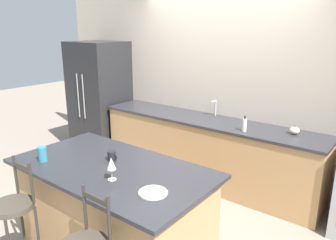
# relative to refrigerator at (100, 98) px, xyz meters

# --- Properties ---
(ground_plane) EXTENTS (18.00, 18.00, 0.00)m
(ground_plane) POSITION_rel_refrigerator_xyz_m (2.06, -0.30, -0.93)
(ground_plane) COLOR gray
(wall_back) EXTENTS (6.00, 0.07, 2.70)m
(wall_back) POSITION_rel_refrigerator_xyz_m (2.06, 0.40, 0.42)
(wall_back) COLOR beige
(wall_back) RESTS_ON ground_plane
(back_counter) EXTENTS (3.16, 0.68, 0.90)m
(back_counter) POSITION_rel_refrigerator_xyz_m (2.06, 0.08, -0.48)
(back_counter) COLOR tan
(back_counter) RESTS_ON ground_plane
(sink_faucet) EXTENTS (0.02, 0.13, 0.22)m
(sink_faucet) POSITION_rel_refrigerator_xyz_m (2.06, 0.28, 0.11)
(sink_faucet) COLOR #ADAFB5
(sink_faucet) RESTS_ON back_counter
(kitchen_island) EXTENTS (1.85, 1.01, 0.91)m
(kitchen_island) POSITION_rel_refrigerator_xyz_m (2.20, -1.79, -0.47)
(kitchen_island) COLOR tan
(kitchen_island) RESTS_ON ground_plane
(refrigerator) EXTENTS (0.86, 0.78, 1.86)m
(refrigerator) POSITION_rel_refrigerator_xyz_m (0.00, 0.00, 0.00)
(refrigerator) COLOR #232326
(refrigerator) RESTS_ON ground_plane
(bar_stool_near) EXTENTS (0.34, 0.34, 1.05)m
(bar_stool_near) POSITION_rel_refrigerator_xyz_m (1.75, -2.48, -0.36)
(bar_stool_near) COLOR #332D28
(bar_stool_near) RESTS_ON ground_plane
(dinner_plate) EXTENTS (0.22, 0.22, 0.02)m
(dinner_plate) POSITION_rel_refrigerator_xyz_m (2.81, -1.93, -0.01)
(dinner_plate) COLOR beige
(dinner_plate) RESTS_ON kitchen_island
(wine_glass) EXTENTS (0.07, 0.07, 0.19)m
(wine_glass) POSITION_rel_refrigerator_xyz_m (2.40, -1.96, 0.11)
(wine_glass) COLOR white
(wine_glass) RESTS_ON kitchen_island
(coffee_mug) EXTENTS (0.11, 0.08, 0.09)m
(coffee_mug) POSITION_rel_refrigerator_xyz_m (2.10, -1.69, 0.02)
(coffee_mug) COLOR #232326
(coffee_mug) RESTS_ON kitchen_island
(tumbler_cup) EXTENTS (0.08, 0.08, 0.14)m
(tumbler_cup) POSITION_rel_refrigerator_xyz_m (1.61, -2.09, 0.05)
(tumbler_cup) COLOR teal
(tumbler_cup) RESTS_ON kitchen_island
(pumpkin_decoration) EXTENTS (0.11, 0.11, 0.11)m
(pumpkin_decoration) POSITION_rel_refrigerator_xyz_m (3.19, 0.14, 0.01)
(pumpkin_decoration) COLOR beige
(pumpkin_decoration) RESTS_ON back_counter
(soap_bottle) EXTENTS (0.05, 0.05, 0.19)m
(soap_bottle) POSITION_rel_refrigerator_xyz_m (2.69, -0.11, 0.05)
(soap_bottle) COLOR silver
(soap_bottle) RESTS_ON back_counter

